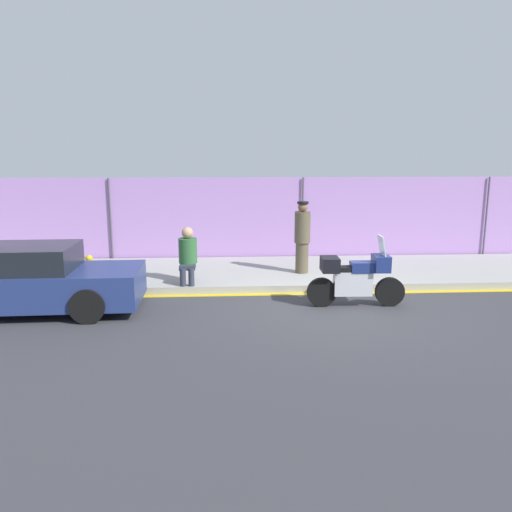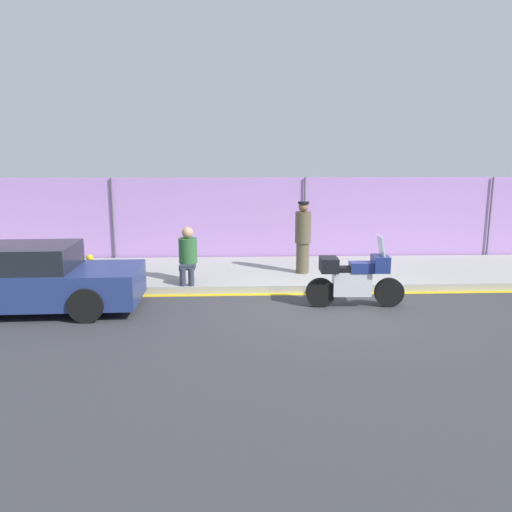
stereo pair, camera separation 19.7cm
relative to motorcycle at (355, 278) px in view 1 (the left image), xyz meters
name	(u,v)px [view 1 (the left image)]	position (x,y,z in m)	size (l,w,h in m)	color
ground_plane	(336,309)	(-0.44, -0.22, -0.62)	(120.00, 120.00, 0.00)	#38383D
sidewalk	(311,272)	(-0.44, 2.84, -0.54)	(41.89, 3.48, 0.18)	#9E9E99
curb_paint_stripe	(324,293)	(-0.44, 1.01, -0.62)	(41.89, 0.18, 0.01)	gold
storefront_fence	(302,220)	(-0.44, 4.67, 0.64)	(39.79, 0.17, 2.53)	#AD7FC6
motorcycle	(355,278)	(0.00, 0.00, 0.00)	(2.08, 0.54, 1.52)	black
officer_standing	(302,237)	(-0.77, 2.43, 0.50)	(0.40, 0.40, 1.84)	brown
person_seated_on_curb	(188,253)	(-3.63, 1.57, 0.28)	(0.44, 0.71, 1.33)	#2D3342
parked_car_right_down_street	(20,280)	(-6.91, -0.01, 0.05)	(4.76, 1.93, 1.38)	navy
fire_hydrant	(90,269)	(-5.95, 1.60, -0.11)	(0.19, 0.24, 0.69)	gold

